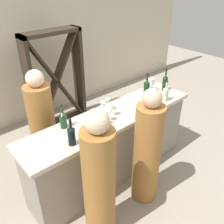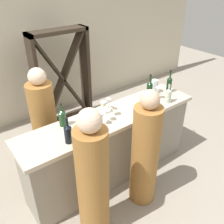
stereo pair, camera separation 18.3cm
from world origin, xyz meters
name	(u,v)px [view 1 (the left image)]	position (x,y,z in m)	size (l,w,h in m)	color
ground_plane	(112,173)	(0.00, 0.00, 0.00)	(12.00, 12.00, 0.00)	#9E9384
back_wall	(26,43)	(0.00, 2.20, 1.40)	(8.00, 0.10, 2.80)	beige
bar_counter	(112,146)	(0.00, 0.00, 0.48)	(2.38, 0.56, 0.96)	gray
wine_rack	(56,80)	(0.18, 1.65, 0.84)	(1.00, 0.28, 1.67)	#33281E
wine_bottle_leftmost_near_black	(71,135)	(-0.67, -0.15, 1.07)	(0.08, 0.08, 0.30)	black
wine_bottle_second_left_olive_green	(63,119)	(-0.57, 0.17, 1.07)	(0.08, 0.08, 0.28)	#193D1E
wine_bottle_center_dark_green	(147,88)	(0.70, 0.08, 1.09)	(0.08, 0.08, 0.33)	black
wine_bottle_second_right_clear_pale	(166,93)	(0.79, -0.18, 1.07)	(0.08, 0.08, 0.28)	#B7C6B2
wine_bottle_rightmost_dark_green	(165,82)	(1.04, 0.02, 1.09)	(0.07, 0.07, 0.33)	black
wine_glass_near_left	(103,117)	(-0.22, -0.09, 1.08)	(0.08, 0.08, 0.16)	white
wine_glass_near_center	(108,113)	(-0.12, -0.06, 1.07)	(0.08, 0.08, 0.15)	white
wine_glass_near_right	(155,89)	(0.75, -0.03, 1.08)	(0.07, 0.07, 0.17)	white
wine_glass_far_left	(112,108)	(0.00, 0.00, 1.07)	(0.07, 0.07, 0.15)	white
wine_glass_far_center	(103,105)	(-0.05, 0.11, 1.07)	(0.08, 0.08, 0.16)	white
wine_glass_far_right	(108,102)	(0.04, 0.12, 1.08)	(0.07, 0.07, 0.17)	white
water_pitcher	(151,85)	(0.86, 0.14, 1.06)	(0.09, 0.09, 0.19)	silver
person_left_guest	(99,183)	(-0.66, -0.56, 0.72)	(0.41, 0.41, 1.54)	#9E6B33
person_center_guest	(147,152)	(0.06, -0.54, 0.69)	(0.39, 0.39, 1.48)	#9E6B33
person_right_guest	(43,129)	(-0.61, 0.66, 0.70)	(0.37, 0.37, 1.51)	#9E6B33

